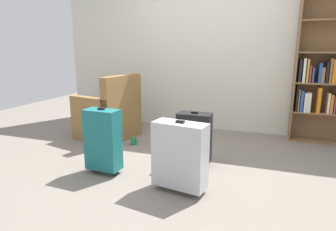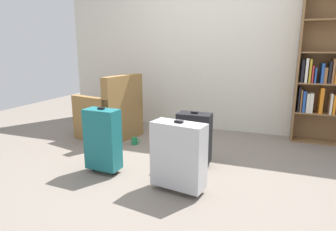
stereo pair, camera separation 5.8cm
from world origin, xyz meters
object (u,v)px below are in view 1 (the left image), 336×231
object	(u,v)px
bookshelf	(333,75)
mug	(134,141)
armchair	(109,116)
suitcase_teal	(103,140)
suitcase_silver	(180,155)
suitcase_black	(194,138)

from	to	relation	value
bookshelf	mug	bearing A→B (deg)	-157.71
bookshelf	mug	size ratio (longest dim) A/B	16.56
armchair	mug	size ratio (longest dim) A/B	7.50
bookshelf	suitcase_teal	world-z (taller)	bookshelf
suitcase_silver	armchair	bearing A→B (deg)	139.71
suitcase_silver	suitcase_black	bearing A→B (deg)	92.59
bookshelf	suitcase_silver	world-z (taller)	bookshelf
armchair	mug	bearing A→B (deg)	-22.27
armchair	suitcase_silver	xyz separation A→B (m)	(1.43, -1.21, 0.03)
armchair	suitcase_black	bearing A→B (deg)	-23.31
mug	suitcase_teal	world-z (taller)	suitcase_teal
bookshelf	suitcase_black	world-z (taller)	bookshelf
mug	suitcase_teal	distance (m)	0.97
mug	suitcase_teal	size ratio (longest dim) A/B	0.17
bookshelf	suitcase_teal	distance (m)	3.04
suitcase_black	suitcase_teal	xyz separation A→B (m)	(-0.82, -0.50, 0.04)
suitcase_black	bookshelf	bearing A→B (deg)	43.28
mug	suitcase_black	size ratio (longest dim) A/B	0.20
mug	suitcase_teal	bearing A→B (deg)	-83.17
suitcase_silver	mug	bearing A→B (deg)	133.21
armchair	suitcase_black	distance (m)	1.53
armchair	suitcase_silver	size ratio (longest dim) A/B	1.37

